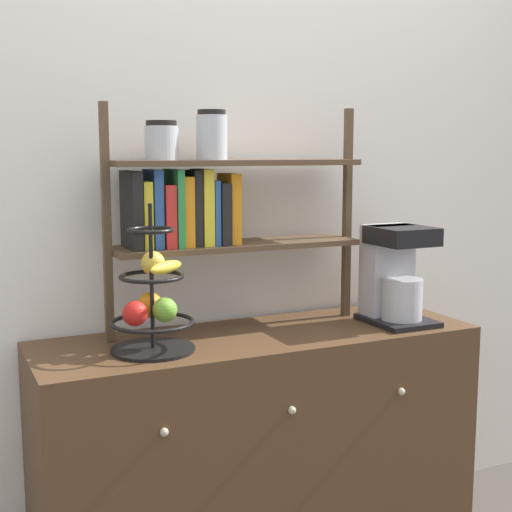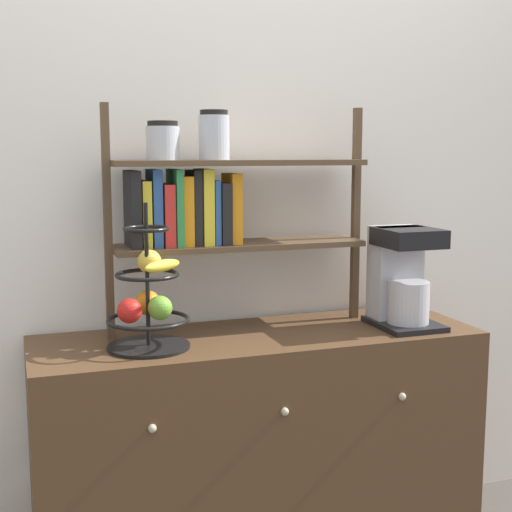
# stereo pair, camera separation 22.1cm
# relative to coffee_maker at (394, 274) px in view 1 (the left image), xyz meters

# --- Properties ---
(wall_back) EXTENTS (7.00, 0.05, 2.60)m
(wall_back) POSITION_rel_coffee_maker_xyz_m (-0.49, 0.31, 0.35)
(wall_back) COLOR silver
(wall_back) RESTS_ON ground_plane
(sideboard) EXTENTS (1.41, 0.47, 0.79)m
(sideboard) POSITION_rel_coffee_maker_xyz_m (-0.49, 0.04, -0.56)
(sideboard) COLOR #4C331E
(sideboard) RESTS_ON ground_plane
(coffee_maker) EXTENTS (0.19, 0.24, 0.33)m
(coffee_maker) POSITION_rel_coffee_maker_xyz_m (0.00, 0.00, 0.00)
(coffee_maker) COLOR black
(coffee_maker) RESTS_ON sideboard
(fruit_stand) EXTENTS (0.24, 0.24, 0.43)m
(fruit_stand) POSITION_rel_coffee_maker_xyz_m (-0.84, 0.00, -0.02)
(fruit_stand) COLOR black
(fruit_stand) RESTS_ON sideboard
(shelf_hutch) EXTENTS (0.86, 0.20, 0.72)m
(shelf_hutch) POSITION_rel_coffee_maker_xyz_m (-0.63, 0.15, 0.26)
(shelf_hutch) COLOR brown
(shelf_hutch) RESTS_ON sideboard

